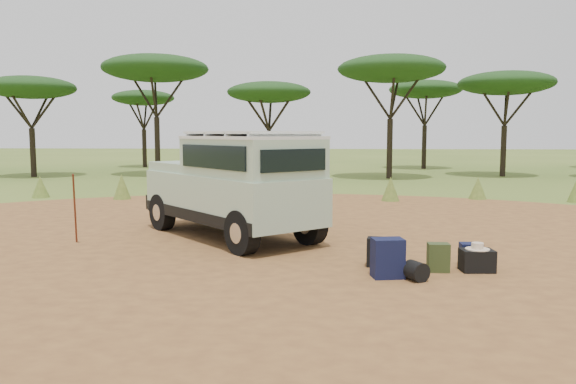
# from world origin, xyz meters

# --- Properties ---
(ground) EXTENTS (140.00, 140.00, 0.00)m
(ground) POSITION_xyz_m (0.00, 0.00, 0.00)
(ground) COLOR #4F6925
(ground) RESTS_ON ground
(dirt_clearing) EXTENTS (23.00, 23.00, 0.01)m
(dirt_clearing) POSITION_xyz_m (0.00, 0.00, 0.00)
(dirt_clearing) COLOR #9A6432
(dirt_clearing) RESTS_ON ground
(grass_fringe) EXTENTS (36.60, 1.60, 0.90)m
(grass_fringe) POSITION_xyz_m (0.12, 8.67, 0.40)
(grass_fringe) COLOR #4F6925
(grass_fringe) RESTS_ON ground
(acacia_treeline) EXTENTS (46.70, 13.20, 6.26)m
(acacia_treeline) POSITION_xyz_m (0.75, 19.81, 4.87)
(acacia_treeline) COLOR black
(acacia_treeline) RESTS_ON ground
(safari_vehicle) EXTENTS (4.41, 4.66, 2.26)m
(safari_vehicle) POSITION_xyz_m (-1.06, 1.60, 1.09)
(safari_vehicle) COLOR #A6C0A4
(safari_vehicle) RESTS_ON ground
(walking_staff) EXTENTS (0.27, 0.56, 1.45)m
(walking_staff) POSITION_xyz_m (-4.10, 0.62, 0.72)
(walking_staff) COLOR maroon
(walking_staff) RESTS_ON ground
(backpack_black) EXTENTS (0.39, 0.32, 0.49)m
(backpack_black) POSITION_xyz_m (1.75, -0.83, 0.25)
(backpack_black) COLOR black
(backpack_black) RESTS_ON ground
(backpack_navy) EXTENTS (0.52, 0.42, 0.62)m
(backpack_navy) POSITION_xyz_m (1.83, -1.55, 0.31)
(backpack_navy) COLOR #12163A
(backpack_navy) RESTS_ON ground
(backpack_olive) EXTENTS (0.34, 0.24, 0.47)m
(backpack_olive) POSITION_xyz_m (2.69, -1.12, 0.23)
(backpack_olive) COLOR #33431F
(backpack_olive) RESTS_ON ground
(duffel_navy) EXTENTS (0.36, 0.27, 0.40)m
(duffel_navy) POSITION_xyz_m (3.30, -0.72, 0.20)
(duffel_navy) COLOR #12163A
(duffel_navy) RESTS_ON ground
(hard_case) EXTENTS (0.54, 0.40, 0.36)m
(hard_case) POSITION_xyz_m (3.31, -1.06, 0.18)
(hard_case) COLOR black
(hard_case) RESTS_ON ground
(stuff_sack) EXTENTS (0.41, 0.41, 0.30)m
(stuff_sack) POSITION_xyz_m (2.24, -1.71, 0.15)
(stuff_sack) COLOR black
(stuff_sack) RESTS_ON ground
(safari_hat) EXTENTS (0.38, 0.38, 0.11)m
(safari_hat) POSITION_xyz_m (3.31, -1.06, 0.40)
(safari_hat) COLOR beige
(safari_hat) RESTS_ON hard_case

